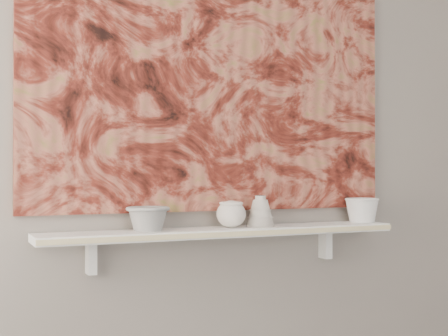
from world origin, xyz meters
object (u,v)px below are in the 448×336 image
cup_cream (231,214)px  bell_vessel (260,211)px  shelf (225,232)px  bowl_grey (148,218)px  painting (217,69)px  bowl_white (362,210)px

cup_cream → bell_vessel: bell_vessel is taller
shelf → bowl_grey: size_ratio=9.00×
shelf → cup_cream: bearing=0.0°
painting → bowl_grey: 0.65m
bell_vessel → bowl_white: bearing=0.0°
painting → bowl_white: bearing=-7.3°
bowl_white → cup_cream: bearing=180.0°
shelf → bell_vessel: 0.17m
bell_vessel → bowl_white: 0.48m
shelf → cup_cream: cup_cream is taller
bell_vessel → bowl_white: size_ratio=0.84×
bowl_grey → cup_cream: bearing=0.0°
bowl_grey → cup_cream: (0.33, 0.00, 0.01)m
shelf → painting: size_ratio=0.93×
bowl_grey → bowl_white: bowl_white is taller
painting → cup_cream: bearing=-73.1°
bowl_grey → bowl_white: size_ratio=1.10×
bell_vessel → bowl_grey: bearing=180.0°
shelf → bowl_white: bearing=0.0°
painting → cup_cream: 0.57m
painting → bowl_white: (0.63, -0.08, -0.56)m
painting → bell_vessel: painting is taller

